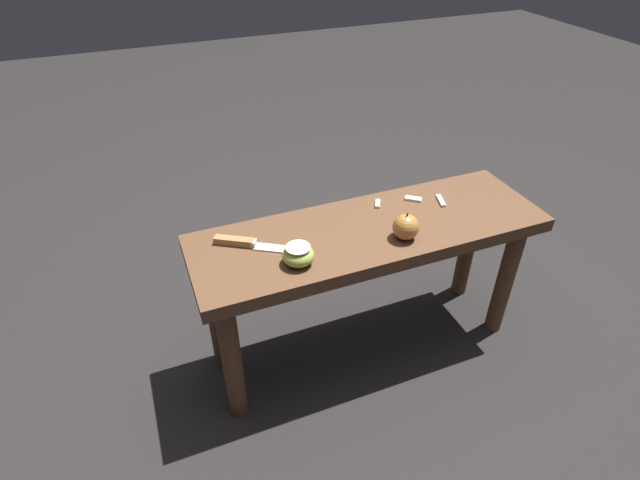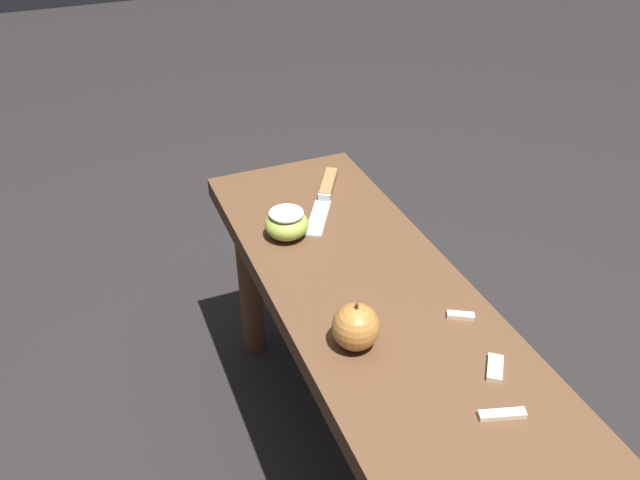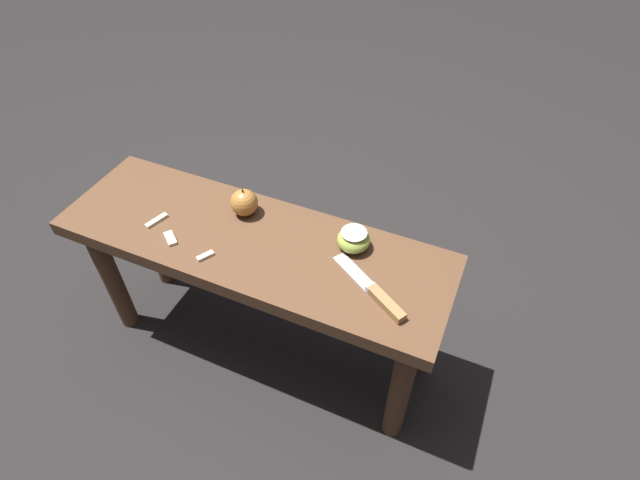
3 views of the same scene
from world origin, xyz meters
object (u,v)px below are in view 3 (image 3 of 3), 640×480
wooden_bench (255,262)px  apple_whole (244,203)px  apple_cut (354,240)px  knife (378,295)px

wooden_bench → apple_whole: size_ratio=12.65×
apple_whole → apple_cut: bearing=179.4°
knife → apple_cut: (0.11, -0.12, 0.02)m
wooden_bench → knife: bearing=172.1°
apple_cut → apple_whole: bearing=-0.6°
wooden_bench → apple_cut: apple_cut is taller
wooden_bench → apple_whole: (0.06, -0.08, 0.12)m
apple_whole → apple_cut: (-0.31, 0.00, -0.01)m
knife → wooden_bench: bearing=23.7°
apple_whole → apple_cut: 0.31m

